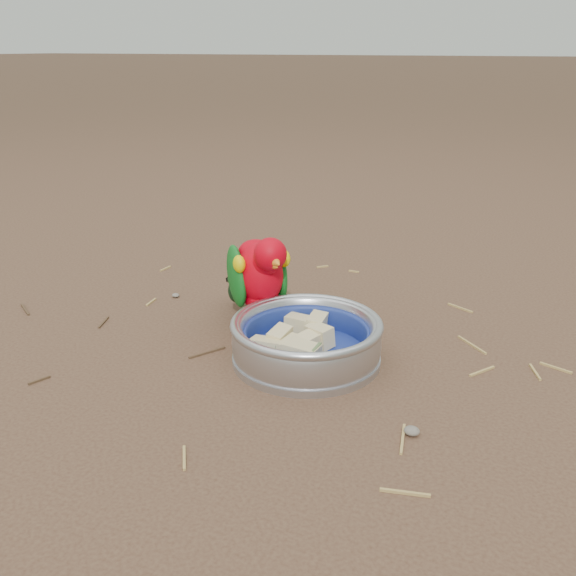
% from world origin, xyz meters
% --- Properties ---
extents(ground, '(60.00, 60.00, 0.00)m').
position_xyz_m(ground, '(0.00, 0.00, 0.00)').
color(ground, brown).
extents(food_bowl, '(0.20, 0.20, 0.02)m').
position_xyz_m(food_bowl, '(0.07, 0.06, 0.01)').
color(food_bowl, '#B2B2BA').
rests_on(food_bowl, ground).
extents(bowl_wall, '(0.20, 0.20, 0.04)m').
position_xyz_m(bowl_wall, '(0.07, 0.06, 0.04)').
color(bowl_wall, '#B2B2BA').
rests_on(bowl_wall, food_bowl).
extents(fruit_wedges, '(0.12, 0.12, 0.03)m').
position_xyz_m(fruit_wedges, '(0.07, 0.06, 0.03)').
color(fruit_wedges, beige).
rests_on(fruit_wedges, food_bowl).
extents(lory_parrot, '(0.20, 0.19, 0.15)m').
position_xyz_m(lory_parrot, '(-0.04, 0.13, 0.08)').
color(lory_parrot, '#C1000F').
rests_on(lory_parrot, ground).
extents(ground_debris, '(0.90, 0.80, 0.01)m').
position_xyz_m(ground_debris, '(0.03, 0.05, 0.00)').
color(ground_debris, tan).
rests_on(ground_debris, ground).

